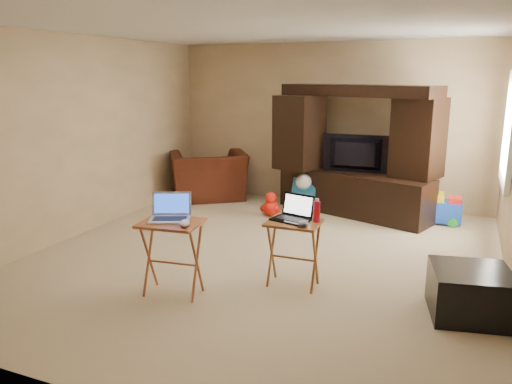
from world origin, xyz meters
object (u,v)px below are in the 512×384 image
at_px(ottoman, 470,293).
at_px(mouse_left, 185,223).
at_px(tray_table_right, 293,254).
at_px(laptop_right, 291,208).
at_px(plush_toy, 271,204).
at_px(tray_table_left, 172,258).
at_px(child_rocker, 301,196).
at_px(laptop_left, 169,208).
at_px(water_bottle, 317,212).
at_px(entertainment_center, 355,151).
at_px(television, 355,154).
at_px(push_toy, 440,207).
at_px(recliner, 208,175).
at_px(mouse_right, 303,224).

relative_size(ottoman, mouse_left, 4.45).
distance_m(tray_table_right, laptop_right, 0.45).
relative_size(plush_toy, tray_table_left, 0.51).
xyz_separation_m(tray_table_left, mouse_left, (0.19, -0.07, 0.38)).
bearing_deg(mouse_left, plush_toy, 96.09).
bearing_deg(child_rocker, laptop_left, -89.13).
xyz_separation_m(plush_toy, water_bottle, (1.29, -2.13, 0.57)).
bearing_deg(entertainment_center, child_rocker, -143.19).
xyz_separation_m(ottoman, tray_table_left, (-2.56, -0.62, 0.15)).
xyz_separation_m(child_rocker, plush_toy, (-0.35, -0.33, -0.07)).
relative_size(television, laptop_right, 2.79).
height_order(child_rocker, tray_table_left, tray_table_left).
xyz_separation_m(entertainment_center, water_bottle, (0.21, -2.71, -0.19)).
distance_m(child_rocker, mouse_left, 3.27).
relative_size(push_toy, tray_table_left, 0.82).
relative_size(entertainment_center, plush_toy, 6.38).
height_order(entertainment_center, tray_table_right, entertainment_center).
bearing_deg(laptop_right, mouse_left, -122.58).
distance_m(entertainment_center, laptop_right, 2.77).
distance_m(recliner, tray_table_right, 3.71).
xyz_separation_m(laptop_left, laptop_right, (0.96, 0.61, -0.06)).
height_order(plush_toy, push_toy, push_toy).
relative_size(television, laptop_left, 2.57).
bearing_deg(ottoman, television, 120.28).
bearing_deg(mouse_right, tray_table_right, 137.29).
xyz_separation_m(tray_table_right, laptop_left, (-1.00, -0.59, 0.50)).
bearing_deg(push_toy, mouse_right, -112.68).
bearing_deg(laptop_left, recliner, 88.92).
bearing_deg(laptop_left, tray_table_left, -68.95).
distance_m(plush_toy, laptop_right, 2.50).
bearing_deg(tray_table_left, water_bottle, 24.14).
bearing_deg(television, mouse_left, 75.23).
height_order(laptop_right, mouse_right, laptop_right).
bearing_deg(ottoman, entertainment_center, 119.87).
distance_m(entertainment_center, mouse_right, 2.92).
relative_size(laptop_right, water_bottle, 1.70).
distance_m(ottoman, laptop_left, 2.73).
height_order(television, mouse_left, television).
height_order(entertainment_center, plush_toy, entertainment_center).
bearing_deg(entertainment_center, tray_table_left, -87.10).
bearing_deg(push_toy, mouse_left, -122.17).
bearing_deg(child_rocker, tray_table_right, -68.17).
bearing_deg(tray_table_left, ottoman, 6.82).
height_order(recliner, laptop_right, laptop_right).
bearing_deg(entertainment_center, water_bottle, -66.89).
height_order(plush_toy, water_bottle, water_bottle).
xyz_separation_m(ottoman, water_bottle, (-1.39, 0.08, 0.55)).
height_order(mouse_left, mouse_right, mouse_left).
relative_size(mouse_right, water_bottle, 0.66).
bearing_deg(laptop_left, child_rocker, 61.30).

